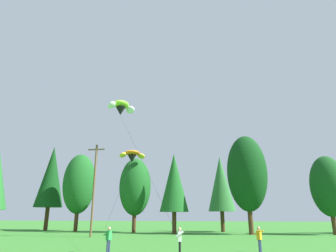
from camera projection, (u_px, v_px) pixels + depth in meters
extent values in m
cylinder|color=#472D19|center=(47.00, 219.00, 49.11)|extent=(0.66, 0.66, 3.65)
cone|color=#0F3D14|center=(51.00, 176.00, 51.12)|extent=(4.69, 4.69, 10.40)
cylinder|color=#472D19|center=(76.00, 221.00, 45.52)|extent=(0.60, 0.60, 2.98)
ellipsoid|color=#19561E|center=(79.00, 184.00, 47.16)|extent=(5.01, 5.01, 9.33)
cylinder|color=#472D19|center=(134.00, 223.00, 43.04)|extent=(0.57, 0.57, 2.70)
ellipsoid|color=#19561E|center=(135.00, 186.00, 44.53)|extent=(4.71, 4.71, 8.45)
cylinder|color=#472D19|center=(174.00, 223.00, 40.15)|extent=(0.58, 0.58, 2.83)
cone|color=#19561E|center=(174.00, 182.00, 41.72)|extent=(4.00, 4.00, 8.07)
cylinder|color=#472D19|center=(223.00, 222.00, 44.39)|extent=(0.59, 0.59, 2.94)
cone|color=#2D7033|center=(221.00, 183.00, 46.01)|extent=(4.09, 4.09, 8.38)
cylinder|color=#472D19|center=(251.00, 221.00, 38.69)|extent=(0.62, 0.62, 3.29)
ellipsoid|color=#0F3D14|center=(247.00, 173.00, 40.50)|extent=(5.34, 5.34, 10.29)
cylinder|color=#472D19|center=(334.00, 224.00, 37.84)|extent=(0.55, 0.55, 2.54)
ellipsoid|color=#144719|center=(328.00, 186.00, 39.23)|extent=(4.53, 4.53, 7.94)
cylinder|color=brown|center=(94.00, 189.00, 35.57)|extent=(0.26, 0.26, 10.87)
cube|color=brown|center=(97.00, 149.00, 36.95)|extent=(2.20, 0.14, 0.14)
cylinder|color=navy|center=(107.00, 247.00, 19.66)|extent=(0.16, 0.16, 0.84)
cylinder|color=navy|center=(109.00, 247.00, 19.83)|extent=(0.16, 0.16, 0.84)
cube|color=#2D8E47|center=(109.00, 235.00, 19.95)|extent=(0.33, 0.43, 0.60)
sphere|color=tan|center=(109.00, 229.00, 20.08)|extent=(0.22, 0.22, 0.22)
cylinder|color=#2D8E47|center=(107.00, 233.00, 19.79)|extent=(0.53, 0.22, 0.35)
cylinder|color=#2D8E47|center=(111.00, 233.00, 20.21)|extent=(0.53, 0.22, 0.35)
cylinder|color=black|center=(180.00, 249.00, 18.68)|extent=(0.16, 0.16, 0.84)
cylinder|color=black|center=(180.00, 248.00, 18.88)|extent=(0.16, 0.16, 0.84)
cube|color=white|center=(180.00, 237.00, 18.99)|extent=(0.32, 0.43, 0.60)
sphere|color=tan|center=(180.00, 229.00, 19.11)|extent=(0.22, 0.22, 0.22)
cylinder|color=white|center=(180.00, 234.00, 18.80)|extent=(0.53, 0.20, 0.35)
cylinder|color=white|center=(179.00, 234.00, 19.26)|extent=(0.53, 0.20, 0.35)
cylinder|color=navy|center=(259.00, 246.00, 20.06)|extent=(0.18, 0.18, 0.84)
cylinder|color=navy|center=(261.00, 246.00, 20.22)|extent=(0.18, 0.18, 0.84)
cube|color=orange|center=(259.00, 235.00, 20.35)|extent=(0.39, 0.45, 0.60)
sphere|color=tan|center=(259.00, 228.00, 20.47)|extent=(0.22, 0.22, 0.22)
cylinder|color=orange|center=(258.00, 233.00, 20.21)|extent=(0.50, 0.32, 0.35)
cylinder|color=orange|center=(260.00, 232.00, 20.57)|extent=(0.50, 0.32, 0.35)
ellipsoid|color=orange|center=(132.00, 153.00, 43.42)|extent=(2.65, 2.41, 1.01)
ellipsoid|color=yellow|center=(141.00, 156.00, 43.77)|extent=(1.62, 1.66, 1.22)
ellipsoid|color=yellow|center=(123.00, 155.00, 42.86)|extent=(1.57, 1.58, 1.22)
cone|color=black|center=(132.00, 159.00, 43.31)|extent=(1.69, 1.69, 1.06)
cylinder|color=black|center=(123.00, 183.00, 31.69)|extent=(4.65, 21.01, 8.17)
ellipsoid|color=#93D633|center=(121.00, 105.00, 36.20)|extent=(2.42, 2.51, 1.18)
ellipsoid|color=white|center=(130.00, 110.00, 36.90)|extent=(1.55, 1.47, 1.33)
ellipsoid|color=white|center=(112.00, 105.00, 35.28)|extent=(1.51, 1.52, 1.33)
cone|color=black|center=(121.00, 111.00, 36.06)|extent=(1.67, 1.67, 1.01)
cylinder|color=black|center=(139.00, 154.00, 27.51)|extent=(8.47, 12.58, 12.46)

